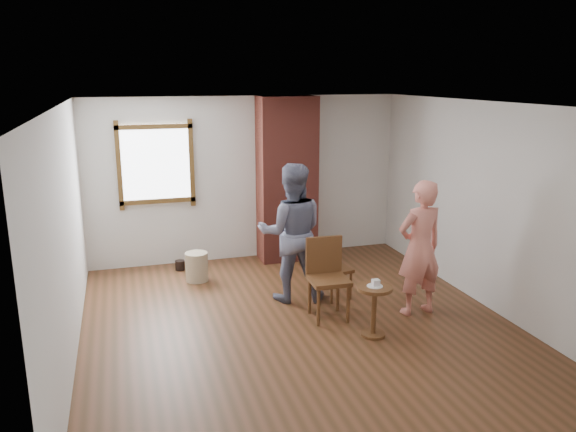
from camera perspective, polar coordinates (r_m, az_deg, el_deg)
The scene contains 12 objects.
ground at distance 6.84m, azimuth 1.11°, elevation -11.04°, with size 5.50×5.50×0.00m, color brown.
room_shell at distance 6.84m, azimuth -0.83°, elevation 4.88°, with size 5.04×5.52×2.62m.
brick_chimney at distance 8.90m, azimuth -0.11°, elevation 3.73°, with size 0.90×0.50×2.60m, color brown.
stoneware_crock at distance 8.27m, azimuth -9.26°, elevation -5.11°, with size 0.33×0.33×0.42m, color tan.
dark_pot at distance 8.79m, azimuth -10.91°, elevation -4.93°, with size 0.15×0.15×0.15m, color black.
dining_chair_left at distance 7.55m, azimuth 4.56°, elevation -4.95°, with size 0.44×0.44×0.79m.
dining_chair_right at distance 6.92m, azimuth 3.96°, elevation -5.83°, with size 0.48×0.48×0.98m.
side_table at distance 6.51m, azimuth 8.74°, elevation -8.69°, with size 0.40×0.40×0.60m.
cake_plate at distance 6.43m, azimuth 8.81°, elevation -7.04°, with size 0.18×0.18×0.01m, color white.
cake_slice at distance 6.43m, azimuth 8.90°, elevation -6.75°, with size 0.08×0.07×0.06m, color white.
man at distance 7.32m, azimuth 0.36°, elevation -1.70°, with size 0.89×0.69×1.83m, color #131536.
person_pink at distance 7.07m, azimuth 13.23°, elevation -3.19°, with size 0.62×0.41×1.70m, color #F28A79.
Camera 1 is at (-1.91, -5.89, 2.91)m, focal length 35.00 mm.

